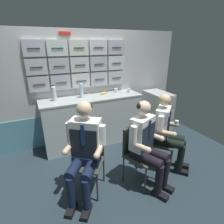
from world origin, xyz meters
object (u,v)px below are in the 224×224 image
at_px(crew_member_right, 147,142).
at_px(folding_chair_right, 136,148).
at_px(folding_chair_near_trolley, 156,136).
at_px(crew_member_left, 84,148).
at_px(crew_member_near_trolley, 167,130).
at_px(service_trolley, 157,111).
at_px(water_bottle_clear, 54,93).
at_px(espresso_cup_small, 129,90).
at_px(snack_banana, 104,93).
at_px(folding_chair_left, 89,153).

bearing_deg(crew_member_right, folding_chair_right, 114.44).
bearing_deg(crew_member_right, folding_chair_near_trolley, 37.82).
distance_m(crew_member_left, crew_member_near_trolley, 1.32).
xyz_separation_m(folding_chair_near_trolley, crew_member_near_trolley, (0.11, -0.12, 0.15)).
bearing_deg(service_trolley, crew_member_left, -151.69).
bearing_deg(crew_member_left, water_bottle_clear, 95.99).
xyz_separation_m(service_trolley, crew_member_right, (-1.16, -1.24, 0.18)).
relative_size(espresso_cup_small, snack_banana, 0.50).
relative_size(folding_chair_left, folding_chair_near_trolley, 1.00).
distance_m(folding_chair_left, folding_chair_right, 0.67).
relative_size(service_trolley, espresso_cup_small, 10.64).
distance_m(crew_member_right, crew_member_near_trolley, 0.55).
bearing_deg(folding_chair_right, crew_member_near_trolley, 4.41).
height_order(folding_chair_left, espresso_cup_small, espresso_cup_small).
relative_size(folding_chair_right, snack_banana, 4.91).
bearing_deg(crew_member_right, snack_banana, 89.91).
xyz_separation_m(crew_member_left, folding_chair_right, (0.74, -0.03, -0.19)).
bearing_deg(crew_member_right, service_trolley, 46.88).
relative_size(crew_member_right, espresso_cup_small, 14.25).
height_order(service_trolley, water_bottle_clear, water_bottle_clear).
bearing_deg(water_bottle_clear, folding_chair_near_trolley, -40.42).
distance_m(crew_member_right, snack_banana, 1.54).
distance_m(service_trolley, folding_chair_near_trolley, 1.20).
relative_size(folding_chair_near_trolley, espresso_cup_small, 9.74).
relative_size(folding_chair_left, crew_member_left, 0.66).
bearing_deg(folding_chair_near_trolley, folding_chair_left, -179.68).
height_order(service_trolley, crew_member_left, crew_member_left).
height_order(crew_member_left, folding_chair_right, crew_member_left).
height_order(crew_member_right, water_bottle_clear, water_bottle_clear).
distance_m(crew_member_left, snack_banana, 1.58).
bearing_deg(water_bottle_clear, espresso_cup_small, -2.82).
xyz_separation_m(service_trolley, crew_member_near_trolley, (-0.65, -1.05, 0.17)).
height_order(crew_member_left, folding_chair_near_trolley, crew_member_left).
relative_size(folding_chair_near_trolley, snack_banana, 4.91).
height_order(folding_chair_near_trolley, espresso_cup_small, espresso_cup_small).
relative_size(crew_member_near_trolley, snack_banana, 7.10).
height_order(service_trolley, folding_chair_right, service_trolley).
height_order(folding_chair_right, water_bottle_clear, water_bottle_clear).
xyz_separation_m(folding_chair_right, snack_banana, (0.07, 1.36, 0.46)).
xyz_separation_m(folding_chair_left, folding_chair_right, (0.65, -0.16, 0.00)).
xyz_separation_m(crew_member_left, snack_banana, (0.81, 1.33, 0.27)).
xyz_separation_m(crew_member_left, espresso_cup_small, (1.32, 1.21, 0.30)).
relative_size(crew_member_left, folding_chair_right, 1.52).
relative_size(folding_chair_near_trolley, crew_member_near_trolley, 0.69).
xyz_separation_m(service_trolley, folding_chair_right, (-1.23, -1.09, 0.03)).
bearing_deg(folding_chair_left, folding_chair_right, -13.97).
height_order(crew_member_left, crew_member_right, crew_member_left).
xyz_separation_m(crew_member_right, crew_member_near_trolley, (0.52, 0.19, -0.01)).
distance_m(water_bottle_clear, espresso_cup_small, 1.46).
height_order(folding_chair_right, espresso_cup_small, espresso_cup_small).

